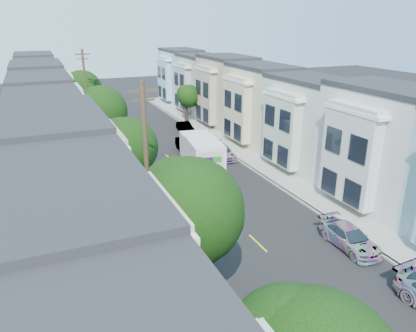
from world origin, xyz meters
TOP-DOWN VIEW (x-y plane):
  - ground at (0.00, 0.00)m, footprint 160.00×160.00m
  - road_slab at (0.00, 15.00)m, footprint 12.00×70.00m
  - curb_left at (-6.05, 15.00)m, footprint 0.30×70.00m
  - curb_right at (6.05, 15.00)m, footprint 0.30×70.00m
  - sidewalk_left at (-7.35, 15.00)m, footprint 2.60×70.00m
  - sidewalk_right at (7.35, 15.00)m, footprint 2.60×70.00m
  - centerline at (0.00, 15.00)m, footprint 0.12×70.00m
  - townhouse_row_left at (-11.15, 15.00)m, footprint 5.00×70.00m
  - townhouse_row_right at (11.15, 15.00)m, footprint 5.00×70.00m
  - tree_b at (-6.30, -4.64)m, footprint 4.70×4.70m
  - tree_c at (-6.30, 7.37)m, footprint 4.16×4.16m
  - tree_d at (-6.30, 18.17)m, footprint 4.70×4.70m
  - tree_e at (-6.30, 32.44)m, footprint 4.70×4.70m
  - tree_far_r at (6.89, 30.89)m, footprint 3.01×3.01m
  - utility_pole_near at (-6.30, 2.00)m, footprint 1.60×0.26m
  - utility_pole_far at (-6.30, 28.00)m, footprint 1.60×0.26m
  - fedex_truck at (1.47, 12.94)m, footprint 2.64×6.85m
  - lead_sedan at (2.23, 19.28)m, footprint 2.08×4.39m
  - parked_left_c at (-4.90, -0.38)m, footprint 1.46×4.11m
  - parked_left_d at (-4.90, 12.35)m, footprint 2.24×4.56m
  - parked_right_b at (4.90, -2.53)m, footprint 1.97×4.40m
  - parked_right_c at (4.90, 16.00)m, footprint 2.01×4.40m
  - parked_right_d at (4.90, 26.70)m, footprint 1.37×3.70m

SIDE VIEW (x-z plane):
  - ground at x=0.00m, z-range 0.00..0.00m
  - centerline at x=0.00m, z-range -0.01..0.01m
  - townhouse_row_left at x=-11.15m, z-range -4.25..4.25m
  - townhouse_row_right at x=11.15m, z-range -4.25..4.25m
  - road_slab at x=0.00m, z-range 0.00..0.02m
  - curb_left at x=-6.05m, z-range 0.00..0.15m
  - curb_right at x=6.05m, z-range 0.00..0.15m
  - sidewalk_left at x=-7.35m, z-range 0.00..0.15m
  - sidewalk_right at x=7.35m, z-range 0.00..0.15m
  - parked_right_d at x=4.90m, z-range 0.00..1.22m
  - parked_left_d at x=-4.90m, z-range 0.00..1.25m
  - parked_right_c at x=4.90m, z-range 0.00..1.30m
  - parked_right_b at x=4.90m, z-range 0.00..1.30m
  - parked_left_c at x=-4.90m, z-range 0.00..1.37m
  - lead_sedan at x=2.23m, z-range 0.00..1.41m
  - fedex_truck at x=1.47m, z-range 0.19..3.48m
  - tree_far_r at x=6.89m, z-range 1.03..6.18m
  - tree_c at x=-6.30m, z-range 1.40..8.40m
  - tree_e at x=-6.30m, z-range 1.35..8.80m
  - utility_pole_near at x=-6.30m, z-range 0.15..10.15m
  - utility_pole_far at x=-6.30m, z-range 0.15..10.15m
  - tree_d at x=-6.30m, z-range 1.43..9.03m
  - tree_b at x=-6.30m, z-range 1.57..9.45m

